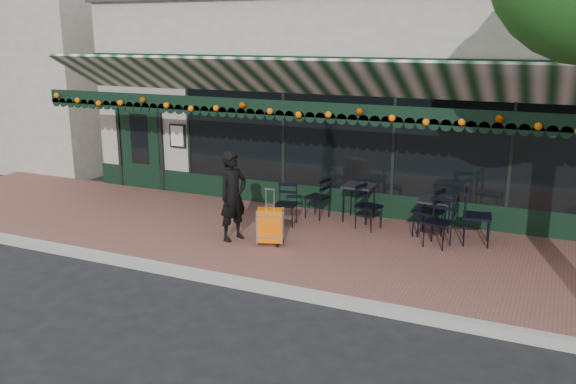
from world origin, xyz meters
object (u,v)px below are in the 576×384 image
at_px(suitcase, 270,226).
at_px(chair_a_front, 438,223).
at_px(chair_b_right, 369,207).
at_px(cafe_table_a, 435,203).
at_px(chair_a_right, 477,217).
at_px(chair_b_left, 317,197).
at_px(chair_b_front, 286,205).
at_px(cafe_table_b, 359,188).
at_px(chair_a_left, 428,212).
at_px(woman, 233,196).

height_order(suitcase, chair_a_front, suitcase).
relative_size(chair_a_front, chair_b_right, 1.00).
xyz_separation_m(suitcase, chair_a_front, (2.72, 1.12, 0.09)).
relative_size(cafe_table_a, chair_a_front, 0.81).
xyz_separation_m(suitcase, cafe_table_a, (2.54, 1.71, 0.28)).
height_order(chair_a_right, chair_b_left, chair_a_right).
bearing_deg(chair_b_front, chair_b_right, 6.14).
distance_m(cafe_table_b, chair_a_front, 2.00).
bearing_deg(chair_b_front, suitcase, -89.72).
bearing_deg(chair_a_left, chair_a_right, 101.50).
relative_size(chair_a_front, chair_b_front, 1.05).
xyz_separation_m(chair_b_left, chair_b_front, (-0.37, -0.73, -0.01)).
height_order(cafe_table_a, chair_b_right, chair_b_right).
bearing_deg(chair_a_front, chair_b_left, 175.20).
height_order(suitcase, chair_b_right, suitcase).
distance_m(cafe_table_a, cafe_table_b, 1.61).
xyz_separation_m(suitcase, cafe_table_b, (0.97, 2.06, 0.31)).
xyz_separation_m(chair_b_left, chair_b_right, (1.17, -0.27, 0.01)).
height_order(cafe_table_b, chair_b_right, chair_b_right).
distance_m(chair_a_front, chair_b_left, 2.68).
xyz_separation_m(chair_a_left, chair_b_front, (-2.66, -0.46, -0.06)).
relative_size(chair_b_left, chair_b_front, 1.03).
bearing_deg(woman, chair_a_front, -52.54).
bearing_deg(chair_a_right, chair_a_front, 116.86).
relative_size(chair_a_left, chair_b_front, 1.14).
bearing_deg(chair_b_right, chair_a_left, -74.68).
distance_m(suitcase, chair_a_right, 3.67).
xyz_separation_m(chair_a_left, chair_a_right, (0.88, -0.05, 0.03)).
distance_m(suitcase, cafe_table_b, 2.30).
distance_m(suitcase, chair_b_left, 1.88).
distance_m(woman, suitcase, 0.87).
xyz_separation_m(cafe_table_a, chair_b_front, (-2.75, -0.58, -0.21)).
distance_m(chair_a_left, chair_b_left, 2.32).
relative_size(chair_a_right, chair_b_front, 1.22).
xyz_separation_m(chair_a_left, chair_a_front, (0.27, -0.48, -0.04)).
distance_m(cafe_table_b, chair_b_left, 0.87).
bearing_deg(chair_b_left, chair_b_right, 89.15).
distance_m(woman, chair_b_left, 2.12).
bearing_deg(woman, chair_b_right, -32.55).
bearing_deg(cafe_table_a, chair_b_front, -168.19).
xyz_separation_m(cafe_table_b, chair_b_right, (0.35, -0.46, -0.22)).
bearing_deg(chair_b_left, chair_a_right, 96.47).
relative_size(woman, chair_b_left, 1.92).
xyz_separation_m(woman, chair_a_left, (3.18, 1.62, -0.35)).
bearing_deg(cafe_table_b, chair_b_right, -53.05).
height_order(chair_a_right, chair_b_right, chair_a_right).
bearing_deg(chair_a_right, cafe_table_b, 69.37).
bearing_deg(chair_a_left, chair_b_front, -65.42).
xyz_separation_m(cafe_table_a, chair_a_left, (-0.09, -0.12, -0.16)).
bearing_deg(woman, chair_b_front, -4.74).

